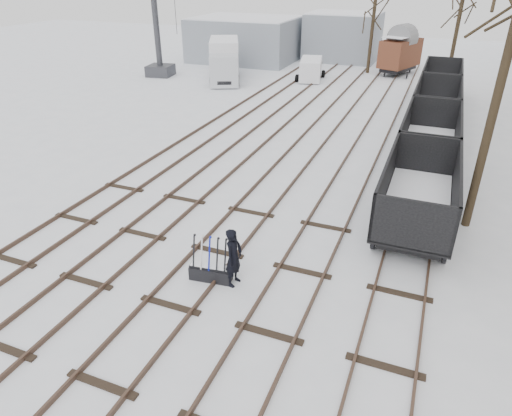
% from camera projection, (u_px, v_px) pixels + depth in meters
% --- Properties ---
extents(ground, '(120.00, 120.00, 0.00)m').
position_uv_depth(ground, '(171.00, 306.00, 13.01)').
color(ground, white).
rests_on(ground, ground).
extents(tracks, '(13.90, 52.00, 0.16)m').
position_uv_depth(tracks, '(306.00, 147.00, 24.17)').
color(tracks, black).
rests_on(tracks, ground).
extents(shed_left, '(10.00, 8.00, 4.10)m').
position_uv_depth(shed_left, '(246.00, 39.00, 45.79)').
color(shed_left, gray).
rests_on(shed_left, ground).
extents(shed_right, '(7.00, 6.00, 4.50)m').
position_uv_depth(shed_right, '(343.00, 36.00, 46.00)').
color(shed_right, gray).
rests_on(shed_right, ground).
extents(ground_frame, '(1.34, 0.58, 1.49)m').
position_uv_depth(ground_frame, '(211.00, 272.00, 13.99)').
color(ground_frame, black).
rests_on(ground_frame, ground).
extents(worker, '(0.51, 0.72, 1.89)m').
position_uv_depth(worker, '(234.00, 257.00, 13.51)').
color(worker, black).
rests_on(worker, ground).
extents(freight_wagon_a, '(2.50, 6.25, 2.55)m').
position_uv_depth(freight_wagon_a, '(417.00, 203.00, 16.51)').
color(freight_wagon_a, black).
rests_on(freight_wagon_a, ground).
extents(freight_wagon_b, '(2.50, 6.25, 2.55)m').
position_uv_depth(freight_wagon_b, '(428.00, 146.00, 21.74)').
color(freight_wagon_b, black).
rests_on(freight_wagon_b, ground).
extents(freight_wagon_c, '(2.50, 6.25, 2.55)m').
position_uv_depth(freight_wagon_c, '(435.00, 111.00, 26.98)').
color(freight_wagon_c, black).
rests_on(freight_wagon_c, ground).
extents(freight_wagon_d, '(2.50, 6.25, 2.55)m').
position_uv_depth(freight_wagon_d, '(440.00, 87.00, 32.21)').
color(freight_wagon_d, black).
rests_on(freight_wagon_d, ground).
extents(box_van_wagon, '(3.60, 4.81, 3.28)m').
position_uv_depth(box_van_wagon, '(400.00, 52.00, 39.63)').
color(box_van_wagon, black).
rests_on(box_van_wagon, ground).
extents(lorry, '(4.15, 7.37, 3.20)m').
position_uv_depth(lorry, '(224.00, 60.00, 37.89)').
color(lorry, black).
rests_on(lorry, ground).
extents(panel_van, '(2.50, 4.17, 1.72)m').
position_uv_depth(panel_van, '(311.00, 69.00, 38.31)').
color(panel_van, silver).
rests_on(panel_van, ground).
extents(crane, '(2.35, 6.11, 10.30)m').
position_uv_depth(crane, '(159.00, 43.00, 39.05)').
color(crane, '#323338').
rests_on(crane, ground).
extents(tree_near, '(0.30, 0.30, 8.03)m').
position_uv_depth(tree_near, '(491.00, 121.00, 15.21)').
color(tree_near, black).
rests_on(tree_near, ground).
extents(tree_far_left, '(0.30, 0.30, 6.23)m').
position_uv_depth(tree_far_left, '(371.00, 36.00, 39.77)').
color(tree_far_left, black).
rests_on(tree_far_left, ground).
extents(tree_far_right, '(0.30, 0.30, 7.00)m').
position_uv_depth(tree_far_right, '(455.00, 40.00, 35.25)').
color(tree_far_right, black).
rests_on(tree_far_right, ground).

